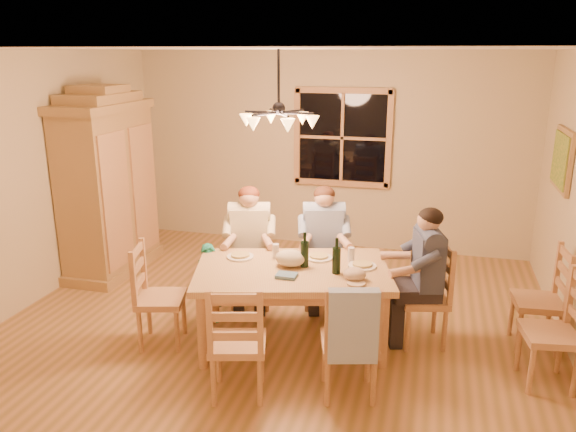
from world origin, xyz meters
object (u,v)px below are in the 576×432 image
(armoire, at_px, (109,189))
(wine_bottle_b, at_px, (337,256))
(child, at_px, (210,283))
(adult_plaid_man, at_px, (324,232))
(chandelier, at_px, (279,118))
(dining_table, at_px, (292,278))
(chair_near_right, at_px, (349,360))
(chair_end_left, at_px, (162,314))
(chair_end_right, at_px, (422,313))
(chair_far_right, at_px, (323,279))
(adult_woman, at_px, (250,232))
(adult_slate_man, at_px, (426,260))
(chair_near_left, at_px, (238,360))
(wine_bottle_a, at_px, (305,250))
(chair_spare_front, at_px, (547,351))
(chair_far_left, at_px, (251,279))
(chair_spare_back, at_px, (535,317))

(armoire, relative_size, wine_bottle_b, 6.97)
(child, bearing_deg, adult_plaid_man, 18.97)
(chandelier, height_order, armoire, chandelier)
(dining_table, xyz_separation_m, chair_near_right, (0.65, -0.69, -0.36))
(chair_end_left, xyz_separation_m, adult_plaid_man, (1.30, 1.22, 0.54))
(chair_end_right, bearing_deg, wine_bottle_b, 98.31)
(chair_far_right, bearing_deg, chair_end_right, 136.64)
(chair_far_right, distance_m, chair_end_right, 1.22)
(adult_woman, bearing_deg, chair_end_right, 153.43)
(chair_near_right, bearing_deg, armoire, 134.38)
(adult_slate_man, bearing_deg, chair_near_left, 116.57)
(chair_near_right, distance_m, adult_slate_man, 1.27)
(adult_plaid_man, xyz_separation_m, child, (-1.04, -0.68, -0.42))
(dining_table, bearing_deg, chair_near_left, -102.76)
(chair_end_right, distance_m, wine_bottle_a, 1.28)
(child, bearing_deg, chair_near_left, -72.11)
(chair_near_left, bearing_deg, chair_spare_front, 3.10)
(dining_table, relative_size, chair_far_left, 2.01)
(chair_far_left, xyz_separation_m, adult_slate_man, (1.83, -0.37, 0.54))
(adult_plaid_man, bearing_deg, chair_near_right, 93.37)
(armoire, bearing_deg, chair_far_right, -7.34)
(armoire, relative_size, adult_woman, 2.63)
(wine_bottle_b, distance_m, chair_spare_back, 1.98)
(armoire, distance_m, dining_table, 2.97)
(armoire, bearing_deg, adult_plaid_man, -7.34)
(chair_end_right, bearing_deg, chair_spare_front, -128.65)
(adult_slate_man, height_order, chair_spare_front, adult_slate_man)
(adult_woman, bearing_deg, wine_bottle_b, 131.11)
(adult_slate_man, bearing_deg, chair_spare_back, -94.43)
(chandelier, xyz_separation_m, dining_table, (0.24, -0.41, -1.42))
(wine_bottle_b, height_order, child, wine_bottle_b)
(chair_far_left, distance_m, adult_woman, 0.54)
(dining_table, bearing_deg, chair_far_left, 133.03)
(adult_woman, bearing_deg, chair_end_left, 46.74)
(chandelier, distance_m, adult_slate_man, 1.89)
(chair_spare_front, bearing_deg, chair_far_right, 55.79)
(dining_table, bearing_deg, chair_spare_back, 13.10)
(dining_table, height_order, child, child)
(dining_table, distance_m, chair_spare_back, 2.30)
(chair_far_right, relative_size, chair_end_right, 1.00)
(chair_near_left, xyz_separation_m, wine_bottle_a, (0.31, 0.99, 0.62))
(adult_woman, bearing_deg, chair_far_right, -180.00)
(wine_bottle_a, distance_m, chair_spare_front, 2.21)
(chair_end_left, height_order, chair_spare_front, same)
(adult_woman, relative_size, chair_spare_front, 0.88)
(chair_end_left, distance_m, adult_woman, 1.27)
(chair_near_left, relative_size, adult_woman, 1.13)
(adult_woman, bearing_deg, armoire, -30.74)
(chair_end_left, relative_size, chair_end_right, 1.00)
(dining_table, height_order, chair_near_right, chair_near_right)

